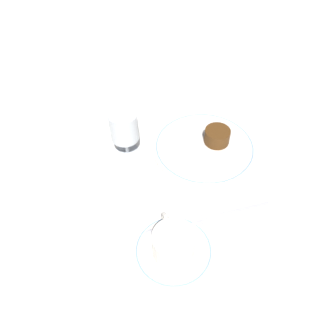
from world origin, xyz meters
name	(u,v)px	position (x,y,z in m)	size (l,w,h in m)	color
ground_plane	(184,158)	(0.00, 0.00, 0.00)	(3.00, 3.00, 0.00)	white
dinner_plate	(204,147)	(0.01, -0.06, 0.01)	(0.26, 0.26, 0.01)	white
saucer	(173,251)	(-0.23, 0.10, 0.01)	(0.16, 0.16, 0.01)	white
coffee_cup	(174,243)	(-0.23, 0.10, 0.04)	(0.11, 0.08, 0.06)	white
spoon	(168,229)	(-0.18, 0.10, 0.01)	(0.02, 0.12, 0.00)	silver
wine_glass	(124,129)	(0.06, 0.13, 0.08)	(0.06, 0.06, 0.12)	silver
fork	(216,215)	(-0.18, -0.01, 0.00)	(0.02, 0.20, 0.01)	silver
dessert_cake	(217,136)	(0.02, -0.09, 0.03)	(0.06, 0.06, 0.04)	#563314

